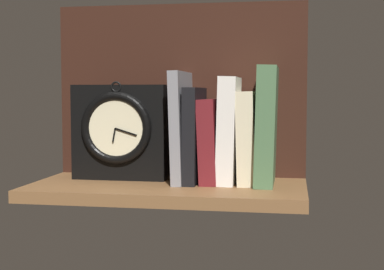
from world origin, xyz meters
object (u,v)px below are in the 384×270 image
at_px(book_green_romantic, 267,125).
at_px(framed_clock, 120,131).
at_px(book_white_catcher, 229,130).
at_px(book_black_skeptic, 195,135).
at_px(book_cream_twain, 247,137).
at_px(book_maroon_dawkins, 210,141).
at_px(book_gray_chess, 182,127).

bearing_deg(book_green_romantic, framed_clock, 179.83).
relative_size(book_white_catcher, book_green_romantic, 0.91).
bearing_deg(book_green_romantic, book_black_skeptic, 180.00).
bearing_deg(book_black_skeptic, book_cream_twain, 0.00).
relative_size(book_cream_twain, book_green_romantic, 0.79).
bearing_deg(book_green_romantic, book_maroon_dawkins, 180.00).
height_order(book_gray_chess, book_black_skeptic, book_gray_chess).
bearing_deg(book_black_skeptic, book_white_catcher, 0.00).
bearing_deg(framed_clock, book_gray_chess, -0.38).
xyz_separation_m(book_maroon_dawkins, book_cream_twain, (0.08, 0.00, 0.01)).
height_order(book_gray_chess, book_green_romantic, book_green_romantic).
xyz_separation_m(book_gray_chess, book_white_catcher, (0.10, 0.00, -0.01)).
xyz_separation_m(book_gray_chess, book_black_skeptic, (0.03, 0.00, -0.02)).
relative_size(book_white_catcher, framed_clock, 1.04).
distance_m(book_gray_chess, book_white_catcher, 0.10).
relative_size(book_black_skeptic, book_green_romantic, 0.82).
xyz_separation_m(book_cream_twain, book_green_romantic, (0.04, -0.00, 0.03)).
bearing_deg(framed_clock, book_white_catcher, -0.22).
height_order(book_black_skeptic, book_white_catcher, book_white_catcher).
xyz_separation_m(book_cream_twain, framed_clock, (-0.28, 0.00, 0.01)).
height_order(book_black_skeptic, book_green_romantic, book_green_romantic).
relative_size(book_black_skeptic, book_white_catcher, 0.90).
relative_size(book_gray_chess, book_black_skeptic, 1.17).
distance_m(book_white_catcher, framed_clock, 0.24).
distance_m(book_maroon_dawkins, book_white_catcher, 0.05).
height_order(book_gray_chess, book_maroon_dawkins, book_gray_chess).
xyz_separation_m(book_maroon_dawkins, framed_clock, (-0.20, 0.00, 0.02)).
xyz_separation_m(book_gray_chess, framed_clock, (-0.14, 0.00, -0.01)).
relative_size(book_maroon_dawkins, book_green_romantic, 0.72).
height_order(book_gray_chess, book_white_catcher, book_gray_chess).
relative_size(book_gray_chess, book_maroon_dawkins, 1.33).
bearing_deg(book_black_skeptic, framed_clock, 179.68).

